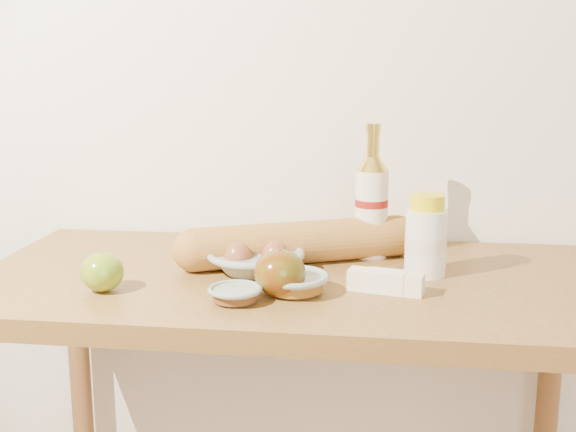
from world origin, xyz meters
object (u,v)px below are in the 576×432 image
object	(u,v)px
bourbon_bottle	(372,204)
baguette	(300,242)
table	(290,335)
cream_bottle	(426,238)
egg_bowl	(256,258)

from	to	relation	value
bourbon_bottle	baguette	world-z (taller)	bourbon_bottle
table	cream_bottle	xyz separation A→B (m)	(0.25, 0.03, 0.20)
cream_bottle	egg_bowl	world-z (taller)	cream_bottle
table	egg_bowl	size ratio (longest dim) A/B	5.18
table	baguette	xyz separation A→B (m)	(0.01, 0.08, 0.17)
egg_bowl	baguette	size ratio (longest dim) A/B	0.46
egg_bowl	table	bearing A→B (deg)	-5.96
table	egg_bowl	world-z (taller)	egg_bowl
bourbon_bottle	egg_bowl	size ratio (longest dim) A/B	1.19
bourbon_bottle	egg_bowl	bearing A→B (deg)	-159.35
table	egg_bowl	xyz separation A→B (m)	(-0.07, 0.01, 0.15)
bourbon_bottle	cream_bottle	distance (m)	0.16
bourbon_bottle	baguette	distance (m)	0.17
table	cream_bottle	distance (m)	0.32
egg_bowl	cream_bottle	bearing A→B (deg)	4.38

